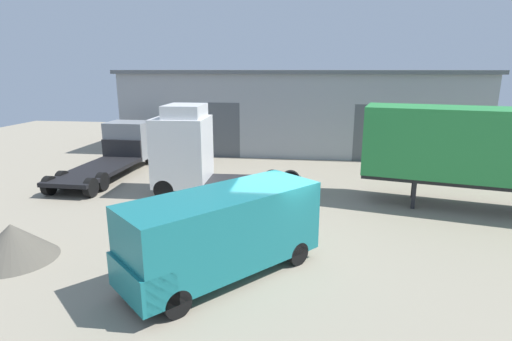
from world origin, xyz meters
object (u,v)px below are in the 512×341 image
tractor_unit_white (193,153)px  delivery_van_teal (220,232)px  gravel_pile (13,242)px  flatbed_truck_grey (121,148)px

tractor_unit_white → delivery_van_teal: bearing=109.4°
delivery_van_teal → tractor_unit_white: bearing=-116.5°
tractor_unit_white → gravel_pile: bearing=61.9°
tractor_unit_white → gravel_pile: size_ratio=2.66×
tractor_unit_white → flatbed_truck_grey: (-5.50, 3.90, -0.69)m
flatbed_truck_grey → delivery_van_teal: 14.25m
tractor_unit_white → flatbed_truck_grey: 6.78m
flatbed_truck_grey → gravel_pile: size_ratio=3.06×
delivery_van_teal → gravel_pile: size_ratio=2.20×
flatbed_truck_grey → delivery_van_teal: size_ratio=1.39×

